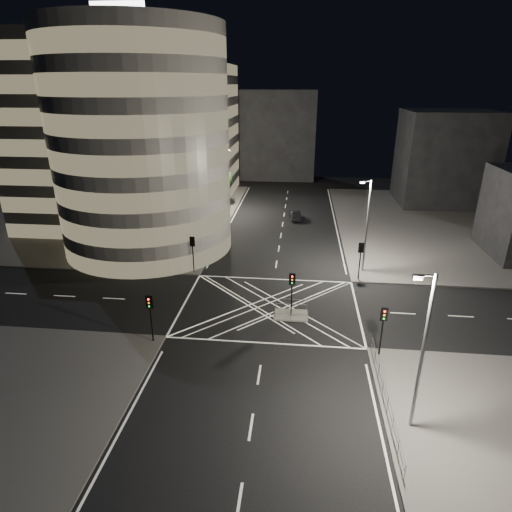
# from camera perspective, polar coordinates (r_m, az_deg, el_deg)

# --- Properties ---
(ground) EXTENTS (120.00, 120.00, 0.00)m
(ground) POSITION_cam_1_polar(r_m,az_deg,el_deg) (39.80, 1.85, -6.76)
(ground) COLOR black
(ground) RESTS_ON ground
(sidewalk_far_left) EXTENTS (42.00, 42.00, 0.15)m
(sidewalk_far_left) POSITION_cam_1_polar(r_m,az_deg,el_deg) (71.90, -20.20, 5.28)
(sidewalk_far_left) COLOR #575552
(sidewalk_far_left) RESTS_ON ground
(sidewalk_far_right) EXTENTS (42.00, 42.00, 0.15)m
(sidewalk_far_right) POSITION_cam_1_polar(r_m,az_deg,el_deg) (69.94, 28.17, 3.54)
(sidewalk_far_right) COLOR #575552
(sidewalk_far_right) RESTS_ON ground
(central_island) EXTENTS (3.00, 2.00, 0.15)m
(central_island) POSITION_cam_1_polar(r_m,az_deg,el_deg) (38.39, 4.68, -7.87)
(central_island) COLOR slate
(central_island) RESTS_ON ground
(office_tower_curved) EXTENTS (30.00, 29.00, 27.20)m
(office_tower_curved) POSITION_cam_1_polar(r_m,az_deg,el_deg) (58.68, -17.82, 14.67)
(office_tower_curved) COLOR gray
(office_tower_curved) RESTS_ON sidewalk_far_left
(office_block_rear) EXTENTS (24.00, 16.00, 22.00)m
(office_block_rear) POSITION_cam_1_polar(r_m,az_deg,el_deg) (80.98, -12.00, 15.91)
(office_block_rear) COLOR gray
(office_block_rear) RESTS_ON sidewalk_far_left
(building_right_far) EXTENTS (14.00, 12.00, 15.00)m
(building_right_far) POSITION_cam_1_polar(r_m,az_deg,el_deg) (79.28, 23.82, 11.88)
(building_right_far) COLOR black
(building_right_far) RESTS_ON sidewalk_far_right
(building_far_end) EXTENTS (18.00, 8.00, 18.00)m
(building_far_end) POSITION_cam_1_polar(r_m,az_deg,el_deg) (93.57, 2.16, 15.80)
(building_far_end) COLOR black
(building_far_end) RESTS_ON ground
(tree_a) EXTENTS (3.92, 3.92, 6.83)m
(tree_a) POSITION_cam_1_polar(r_m,az_deg,el_deg) (47.89, -9.91, 4.14)
(tree_a) COLOR black
(tree_a) RESTS_ON sidewalk_far_left
(tree_b) EXTENTS (4.53, 4.53, 7.17)m
(tree_b) POSITION_cam_1_polar(r_m,az_deg,el_deg) (53.44, -8.21, 6.12)
(tree_b) COLOR black
(tree_b) RESTS_ON sidewalk_far_left
(tree_c) EXTENTS (4.47, 4.47, 6.73)m
(tree_c) POSITION_cam_1_polar(r_m,az_deg,el_deg) (59.17, -6.81, 7.34)
(tree_c) COLOR black
(tree_c) RESTS_ON sidewalk_far_left
(tree_d) EXTENTS (4.38, 4.38, 7.88)m
(tree_d) POSITION_cam_1_polar(r_m,az_deg,el_deg) (64.59, -5.71, 9.73)
(tree_d) COLOR black
(tree_d) RESTS_ON sidewalk_far_left
(tree_e) EXTENTS (3.77, 3.77, 6.70)m
(tree_e) POSITION_cam_1_polar(r_m,az_deg,el_deg) (70.52, -4.71, 10.11)
(tree_e) COLOR black
(tree_e) RESTS_ON sidewalk_far_left
(traffic_signal_fl) EXTENTS (0.55, 0.22, 4.00)m
(traffic_signal_fl) POSITION_cam_1_polar(r_m,az_deg,el_deg) (46.05, -8.45, 1.12)
(traffic_signal_fl) COLOR black
(traffic_signal_fl) RESTS_ON sidewalk_far_left
(traffic_signal_nl) EXTENTS (0.55, 0.22, 4.00)m
(traffic_signal_nl) POSITION_cam_1_polar(r_m,az_deg,el_deg) (34.26, -13.94, -7.00)
(traffic_signal_nl) COLOR black
(traffic_signal_nl) RESTS_ON sidewalk_near_left
(traffic_signal_fr) EXTENTS (0.55, 0.22, 4.00)m
(traffic_signal_fr) POSITION_cam_1_polar(r_m,az_deg,el_deg) (45.12, 13.77, 0.26)
(traffic_signal_fr) COLOR black
(traffic_signal_fr) RESTS_ON sidewalk_far_right
(traffic_signal_nr) EXTENTS (0.55, 0.22, 4.00)m
(traffic_signal_nr) POSITION_cam_1_polar(r_m,az_deg,el_deg) (33.01, 16.57, -8.49)
(traffic_signal_nr) COLOR black
(traffic_signal_nr) RESTS_ON sidewalk_near_right
(traffic_signal_island) EXTENTS (0.55, 0.22, 4.00)m
(traffic_signal_island) POSITION_cam_1_polar(r_m,az_deg,el_deg) (37.06, 4.82, -4.06)
(traffic_signal_island) COLOR black
(traffic_signal_island) RESTS_ON central_island
(street_lamp_left_near) EXTENTS (1.25, 0.25, 10.00)m
(street_lamp_left_near) POSITION_cam_1_polar(r_m,az_deg,el_deg) (50.16, -7.89, 6.07)
(street_lamp_left_near) COLOR slate
(street_lamp_left_near) RESTS_ON sidewalk_far_left
(street_lamp_left_far) EXTENTS (1.25, 0.25, 10.00)m
(street_lamp_left_far) POSITION_cam_1_polar(r_m,az_deg,el_deg) (67.27, -4.29, 10.30)
(street_lamp_left_far) COLOR slate
(street_lamp_left_far) RESTS_ON sidewalk_far_left
(street_lamp_right_far) EXTENTS (1.25, 0.25, 10.00)m
(street_lamp_right_far) POSITION_cam_1_polar(r_m,az_deg,el_deg) (46.41, 14.52, 4.25)
(street_lamp_right_far) COLOR slate
(street_lamp_right_far) RESTS_ON sidewalk_far_right
(street_lamp_right_near) EXTENTS (1.25, 0.25, 10.00)m
(street_lamp_right_near) POSITION_cam_1_polar(r_m,az_deg,el_deg) (25.85, 21.26, -11.50)
(street_lamp_right_near) COLOR slate
(street_lamp_right_near) RESTS_ON sidewalk_near_right
(railing_near_right) EXTENTS (0.06, 11.70, 1.10)m
(railing_near_right) POSITION_cam_1_polar(r_m,az_deg,el_deg) (29.82, 16.85, -17.37)
(railing_near_right) COLOR slate
(railing_near_right) RESTS_ON sidewalk_near_right
(railing_island_south) EXTENTS (2.80, 0.06, 1.10)m
(railing_island_south) POSITION_cam_1_polar(r_m,az_deg,el_deg) (37.30, 4.67, -7.72)
(railing_island_south) COLOR slate
(railing_island_south) RESTS_ON central_island
(railing_island_north) EXTENTS (2.80, 0.06, 1.10)m
(railing_island_north) POSITION_cam_1_polar(r_m,az_deg,el_deg) (38.87, 4.75, -6.41)
(railing_island_north) COLOR slate
(railing_island_north) RESTS_ON central_island
(sedan) EXTENTS (1.98, 4.18, 1.32)m
(sedan) POSITION_cam_1_polar(r_m,az_deg,el_deg) (65.13, 5.25, 5.45)
(sedan) COLOR black
(sedan) RESTS_ON ground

